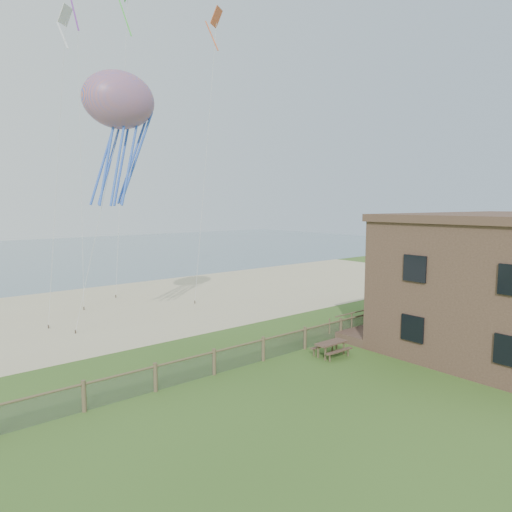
% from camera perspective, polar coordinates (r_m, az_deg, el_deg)
% --- Properties ---
extents(ground, '(160.00, 160.00, 0.00)m').
position_cam_1_polar(ground, '(19.90, 12.71, -17.11)').
color(ground, '#35561D').
rests_on(ground, ground).
extents(sand_beach, '(72.00, 20.00, 0.02)m').
position_cam_1_polar(sand_beach, '(36.96, -15.47, -6.10)').
color(sand_beach, '#C1B28C').
rests_on(sand_beach, ground).
extents(ocean, '(160.00, 68.00, 0.02)m').
position_cam_1_polar(ocean, '(78.81, -28.64, -0.07)').
color(ocean, slate).
rests_on(ocean, ground).
extents(chainlink_fence, '(36.20, 0.20, 1.25)m').
position_cam_1_polar(chainlink_fence, '(23.58, 0.91, -11.70)').
color(chainlink_fence, brown).
rests_on(chainlink_fence, ground).
extents(motel_deck, '(15.00, 2.00, 0.50)m').
position_cam_1_polar(motel_deck, '(32.78, 19.86, -7.42)').
color(motel_deck, brown).
rests_on(motel_deck, ground).
extents(picnic_table, '(1.83, 1.40, 0.76)m').
position_cam_1_polar(picnic_table, '(24.63, 9.36, -11.40)').
color(picnic_table, brown).
rests_on(picnic_table, ground).
extents(octopus_kite, '(4.58, 3.97, 7.88)m').
position_cam_1_polar(octopus_kite, '(27.59, -16.62, 14.06)').
color(octopus_kite, orange).
extents(kite_white, '(1.71, 1.76, 2.08)m').
position_cam_1_polar(kite_white, '(29.35, -22.71, 25.12)').
color(kite_white, silver).
extents(kite_purple, '(1.89, 2.00, 2.71)m').
position_cam_1_polar(kite_purple, '(34.24, -21.46, 27.42)').
color(kite_purple, '#782E96').
extents(kite_red, '(1.91, 2.04, 2.46)m').
position_cam_1_polar(kite_red, '(34.67, -4.95, 26.72)').
color(kite_red, '#DD5727').
extents(kite_green, '(2.38, 2.04, 3.30)m').
position_cam_1_polar(kite_green, '(39.00, -15.69, 27.80)').
color(kite_green, green).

